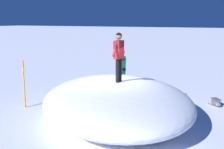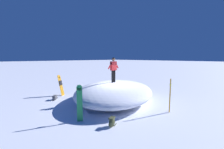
% 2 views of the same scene
% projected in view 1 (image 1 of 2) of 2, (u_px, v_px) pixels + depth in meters
% --- Properties ---
extents(ground, '(240.00, 240.00, 0.00)m').
position_uv_depth(ground, '(114.00, 113.00, 10.98)').
color(ground, white).
extents(snow_mound, '(8.87, 8.29, 1.29)m').
position_uv_depth(snow_mound, '(117.00, 100.00, 10.43)').
color(snow_mound, silver).
rests_on(snow_mound, ground).
extents(snowboarder_standing, '(1.04, 0.24, 1.73)m').
position_uv_depth(snowboarder_standing, '(119.00, 53.00, 10.13)').
color(snowboarder_standing, black).
rests_on(snowboarder_standing, snow_mound).
extents(snowboard_secondary_upright, '(0.29, 0.25, 1.75)m').
position_uv_depth(snowboard_secondary_upright, '(123.00, 73.00, 14.18)').
color(snowboard_secondary_upright, '#1E8C47').
rests_on(snowboard_secondary_upright, ground).
extents(backpack_near, '(0.58, 0.38, 0.43)m').
position_uv_depth(backpack_near, '(90.00, 87.00, 14.37)').
color(backpack_near, '#383D23').
rests_on(backpack_near, ground).
extents(backpack_far, '(0.67, 0.58, 0.32)m').
position_uv_depth(backpack_far, '(216.00, 102.00, 11.83)').
color(backpack_far, '#4C4C51').
rests_on(backpack_far, ground).
extents(trail_marker_pole, '(0.10, 0.10, 1.88)m').
position_uv_depth(trail_marker_pole, '(24.00, 83.00, 11.51)').
color(trail_marker_pole, orange).
rests_on(trail_marker_pole, ground).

